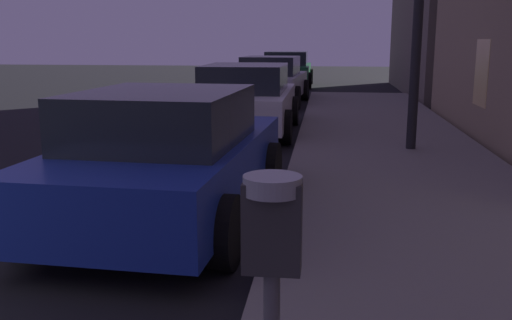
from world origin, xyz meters
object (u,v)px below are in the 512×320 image
(parking_meter, at_px, (272,275))
(car_blue, at_px, (168,157))
(car_silver, at_px, (271,81))
(car_green, at_px, (287,69))
(car_white, at_px, (246,99))

(parking_meter, bearing_deg, car_blue, 110.25)
(car_silver, distance_m, car_green, 6.69)
(parking_meter, height_order, car_silver, parking_meter)
(parking_meter, bearing_deg, car_silver, 95.54)
(car_blue, bearing_deg, car_silver, 89.99)
(parking_meter, xyz_separation_m, car_green, (-1.51, 22.24, -0.49))
(car_white, height_order, car_silver, same)
(car_blue, xyz_separation_m, car_white, (0.00, 5.96, 0.01))
(car_silver, bearing_deg, car_blue, -90.01)
(car_blue, relative_size, car_white, 1.02)
(parking_meter, relative_size, car_silver, 0.33)
(parking_meter, relative_size, car_green, 0.32)
(car_blue, relative_size, car_silver, 1.00)
(parking_meter, distance_m, car_blue, 4.38)
(car_green, bearing_deg, parking_meter, -86.13)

